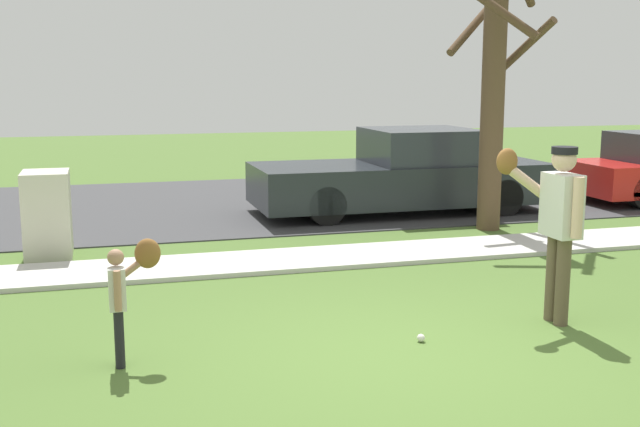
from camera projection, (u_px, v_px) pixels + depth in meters
The scene contains 9 objects.
ground_plane at pixel (296, 264), 10.17m from camera, with size 48.00×48.00×0.00m, color #4C6B2D.
sidewalk_strip at pixel (294, 260), 10.26m from camera, with size 36.00×1.20×0.06m, color beige.
road_surface at pixel (231, 203), 15.00m from camera, with size 36.00×6.80×0.02m, color #38383A.
person_adult at pixel (557, 214), 7.56m from camera, with size 0.70×0.64×1.75m.
person_child at pixel (126, 286), 6.52m from camera, with size 0.45×0.40×1.05m.
baseball at pixel (421, 338), 7.17m from camera, with size 0.07×0.07×0.07m, color white.
utility_cabinet at pixel (47, 214), 10.51m from camera, with size 0.61×0.78×1.16m, color beige.
street_tree_near at pixel (494, 83), 12.07m from camera, with size 1.84×1.88×4.30m.
parked_pickup_dark at pixel (404, 175), 13.89m from camera, with size 5.20×1.95×1.48m.
Camera 1 is at (-2.41, -6.11, 2.41)m, focal length 43.74 mm.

